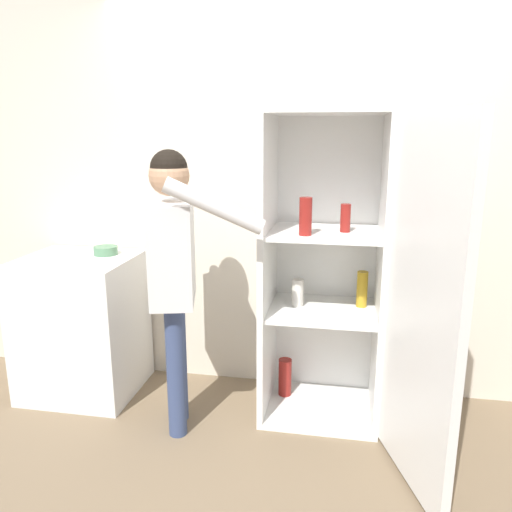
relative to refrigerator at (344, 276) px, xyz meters
name	(u,v)px	position (x,y,z in m)	size (l,w,h in m)	color
ground_plane	(278,470)	(-0.29, -0.53, -0.91)	(12.00, 12.00, 0.00)	#7A664C
wall_back	(301,201)	(-0.29, 0.45, 0.36)	(7.00, 0.06, 2.55)	beige
refrigerator	(344,276)	(0.00, 0.00, 0.00)	(0.96, 1.25, 1.83)	white
person	(174,258)	(-0.92, -0.23, 0.12)	(0.70, 0.53, 1.62)	#384770
counter	(82,325)	(-1.69, 0.08, -0.45)	(0.71, 0.63, 0.92)	white
bowl	(106,251)	(-1.55, 0.20, 0.04)	(0.15, 0.15, 0.05)	#517F5B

